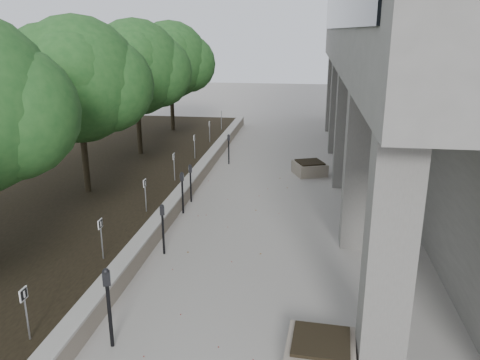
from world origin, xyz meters
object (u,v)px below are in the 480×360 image
Objects in this scene: parking_meter_1 at (109,308)px; parking_meter_5 at (229,149)px; parking_meter_3 at (182,193)px; planter_front at (320,353)px; crabapple_tree_5 at (171,76)px; crabapple_tree_3 at (80,106)px; planter_back at (310,168)px; parking_meter_2 at (163,229)px; parking_meter_4 at (191,183)px; crabapple_tree_4 at (136,88)px.

parking_meter_1 is 12.23m from parking_meter_5.
parking_meter_3 is at bearing 71.73° from parking_meter_1.
crabapple_tree_5 is at bearing 113.16° from planter_front.
parking_meter_5 is at bearing 54.88° from crabapple_tree_3.
crabapple_tree_5 is 6.50m from parking_meter_5.
planter_back is (3.39, 11.21, -0.50)m from parking_meter_1.
parking_meter_5 is at bearing 68.32° from parking_meter_2.
planter_back is at bearing 24.62° from parking_meter_4.
parking_meter_2 is at bearing -43.18° from crabapple_tree_3.
parking_meter_4 is at bearing 9.43° from crabapple_tree_3.
parking_meter_1 is at bearing -91.74° from parking_meter_3.
parking_meter_2 is at bearing 70.72° from parking_meter_1.
planter_back is (3.55, 7.52, -0.40)m from parking_meter_2.
planter_back is (3.79, 4.73, -0.40)m from parking_meter_3.
parking_meter_1 is (3.65, -6.96, -2.36)m from crabapple_tree_3.
crabapple_tree_5 is 4.91× the size of planter_back.
crabapple_tree_4 reaches higher than parking_meter_1.
crabapple_tree_3 is 4.13× the size of parking_meter_2.
parking_meter_3 is (3.25, -0.49, -2.46)m from crabapple_tree_3.
crabapple_tree_5 is 3.57× the size of parking_meter_1.
parking_meter_3 is (-0.40, 6.47, -0.10)m from parking_meter_1.
planter_front is (4.02, -6.51, -0.40)m from parking_meter_3.
crabapple_tree_4 is 4.13× the size of parking_meter_3.
crabapple_tree_5 is 4.88× the size of planter_front.
parking_meter_2 reaches higher than parking_meter_4.
parking_meter_1 is 3.70m from parking_meter_2.
crabapple_tree_5 reaches higher than parking_meter_4.
crabapple_tree_5 is at bearing 80.37° from parking_meter_1.
parking_meter_3 is at bearing -59.36° from crabapple_tree_4.
crabapple_tree_5 is 4.29× the size of parking_meter_5.
parking_meter_2 is 1.19× the size of planter_back.
crabapple_tree_4 is 6.05m from parking_meter_4.
crabapple_tree_4 is at bearing -90.00° from crabapple_tree_5.
parking_meter_1 reaches higher than planter_front.
parking_meter_5 is 3.51m from planter_back.
crabapple_tree_5 reaches higher than parking_meter_2.
planter_front is (3.63, -0.04, -0.50)m from parking_meter_1.
parking_meter_5 reaches higher than parking_meter_4.
crabapple_tree_5 is 4.13× the size of parking_meter_2.
crabapple_tree_3 is 8.70m from planter_back.
parking_meter_1 reaches higher than planter_back.
crabapple_tree_3 reaches higher than parking_meter_1.
parking_meter_4 is 4.75m from parking_meter_5.
crabapple_tree_4 is at bearing 179.06° from parking_meter_5.
parking_meter_3 is at bearing -8.52° from crabapple_tree_3.
crabapple_tree_4 is 4.13× the size of parking_meter_2.
parking_meter_4 reaches higher than planter_back.
crabapple_tree_5 is at bearing 89.23° from parking_meter_4.
crabapple_tree_5 is (0.00, 10.00, 0.00)m from crabapple_tree_3.
parking_meter_2 is (3.49, -3.27, -2.46)m from crabapple_tree_3.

